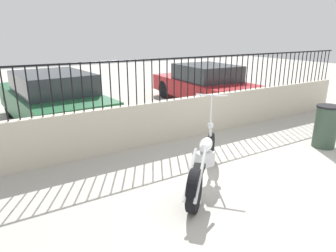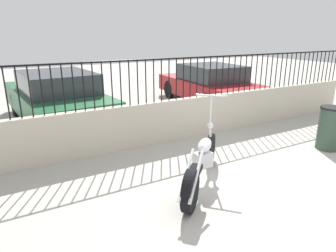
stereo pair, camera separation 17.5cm
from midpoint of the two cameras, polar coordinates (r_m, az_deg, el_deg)
ground_plane at (r=5.07m, az=20.47°, el=-10.84°), size 40.00×40.00×0.00m
low_wall at (r=6.82m, az=2.32°, el=1.61°), size 10.82×0.18×0.91m
fence_railing at (r=6.62m, az=2.43°, el=10.28°), size 10.82×0.04×0.90m
motorcycle_silver at (r=4.66m, az=5.55°, el=-7.21°), size 1.71×1.61×1.33m
trash_bin at (r=6.96m, az=27.22°, el=-0.09°), size 0.47×0.47×0.89m
car_green at (r=8.25m, az=-21.80°, el=4.85°), size 2.16×4.66×1.37m
car_red at (r=10.26m, az=6.31°, el=8.01°), size 2.01×4.21×1.30m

